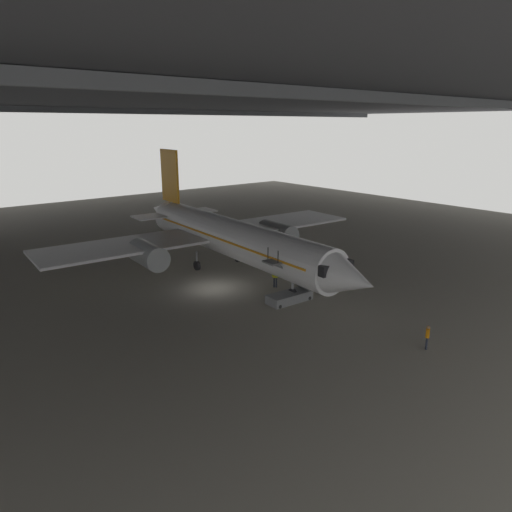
{
  "coord_description": "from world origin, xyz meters",
  "views": [
    {
      "loc": [
        -20.31,
        -30.7,
        13.32
      ],
      "look_at": [
        3.67,
        -1.18,
        2.45
      ],
      "focal_mm": 32.35,
      "sensor_mm": 36.0,
      "label": 1
    }
  ],
  "objects_px": {
    "airplane_main": "(228,237)",
    "crew_worker_near_nose": "(427,336)",
    "boarding_stairs": "(289,293)",
    "crew_worker_by_stairs": "(275,276)"
  },
  "relations": [
    {
      "from": "airplane_main",
      "to": "crew_worker_near_nose",
      "type": "distance_m",
      "value": 20.68
    },
    {
      "from": "boarding_stairs",
      "to": "crew_worker_by_stairs",
      "type": "bearing_deg",
      "value": 66.41
    },
    {
      "from": "airplane_main",
      "to": "crew_worker_by_stairs",
      "type": "bearing_deg",
      "value": -86.84
    },
    {
      "from": "crew_worker_near_nose",
      "to": "crew_worker_by_stairs",
      "type": "xyz_separation_m",
      "value": [
        0.16,
        14.26,
        0.13
      ]
    },
    {
      "from": "crew_worker_near_nose",
      "to": "boarding_stairs",
      "type": "bearing_deg",
      "value": 96.17
    },
    {
      "from": "crew_worker_by_stairs",
      "to": "boarding_stairs",
      "type": "bearing_deg",
      "value": -113.59
    },
    {
      "from": "boarding_stairs",
      "to": "crew_worker_by_stairs",
      "type": "distance_m",
      "value": 3.42
    },
    {
      "from": "boarding_stairs",
      "to": "crew_worker_by_stairs",
      "type": "xyz_separation_m",
      "value": [
        1.36,
        3.12,
        0.3
      ]
    },
    {
      "from": "airplane_main",
      "to": "crew_worker_by_stairs",
      "type": "height_order",
      "value": "airplane_main"
    },
    {
      "from": "boarding_stairs",
      "to": "crew_worker_near_nose",
      "type": "relative_size",
      "value": 2.89
    }
  ]
}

